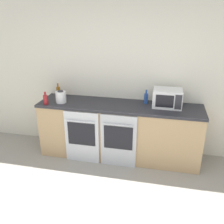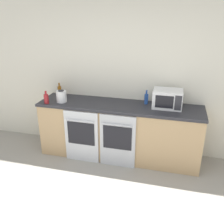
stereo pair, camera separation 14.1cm
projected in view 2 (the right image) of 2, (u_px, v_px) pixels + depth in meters
The scene contains 9 objects.
wall_back at pixel (124, 77), 4.16m from camera, with size 10.00×0.06×2.60m.
counter_back at pixel (119, 131), 4.17m from camera, with size 2.65×0.65×0.93m.
oven_left at pixel (81, 137), 4.01m from camera, with size 0.56×0.06×0.88m.
oven_right at pixel (117, 141), 3.87m from camera, with size 0.56×0.06×0.88m.
microwave at pixel (168, 99), 3.84m from camera, with size 0.44×0.33×0.28m.
bottle_amber at pixel (60, 91), 4.38m from camera, with size 0.07×0.07×0.23m.
bottle_red at pixel (46, 99), 4.03m from camera, with size 0.08×0.08×0.21m.
bottle_blue at pixel (146, 99), 4.00m from camera, with size 0.06×0.06×0.23m.
kettle at pixel (61, 96), 4.09m from camera, with size 0.17×0.17×0.20m.
Camera 2 is at (0.82, -1.64, 2.34)m, focal length 40.00 mm.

